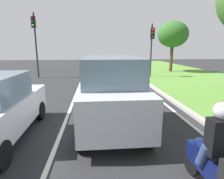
% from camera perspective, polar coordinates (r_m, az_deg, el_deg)
% --- Properties ---
extents(ground_plane, '(60.00, 60.00, 0.00)m').
position_cam_1_polar(ground_plane, '(12.08, -6.88, 0.16)').
color(ground_plane, '#262628').
extents(lane_line_center, '(0.12, 32.00, 0.01)m').
position_cam_1_polar(lane_line_center, '(12.12, -10.19, 0.11)').
color(lane_line_center, silver).
rests_on(lane_line_center, ground).
extents(lane_line_right_edge, '(0.12, 32.00, 0.01)m').
position_cam_1_polar(lane_line_right_edge, '(12.50, 9.85, 0.49)').
color(lane_line_right_edge, silver).
rests_on(lane_line_right_edge, ground).
extents(grass_verge_right, '(9.00, 48.00, 0.06)m').
position_cam_1_polar(grass_verge_right, '(14.55, 28.85, 0.91)').
color(grass_verge_right, '#548433').
rests_on(grass_verge_right, ground).
extents(curb_right, '(0.24, 48.00, 0.12)m').
position_cam_1_polar(curb_right, '(12.62, 12.06, 0.78)').
color(curb_right, '#9E9B93').
rests_on(curb_right, ground).
extents(car_suv_ahead, '(1.98, 4.51, 2.28)m').
position_cam_1_polar(car_suv_ahead, '(6.15, -0.43, -0.61)').
color(car_suv_ahead, '#B7BABF').
rests_on(car_suv_ahead, ground).
extents(motorcycle, '(0.40, 1.90, 1.01)m').
position_cam_1_polar(motorcycle, '(3.79, 28.92, -20.84)').
color(motorcycle, '#0C143F').
rests_on(motorcycle, ground).
extents(rider_person, '(0.50, 0.40, 1.16)m').
position_cam_1_polar(rider_person, '(3.55, 29.55, -11.95)').
color(rider_person, black).
rests_on(rider_person, ground).
extents(traffic_light_near_right, '(0.32, 0.50, 4.54)m').
position_cam_1_polar(traffic_light_near_right, '(16.95, 11.90, 13.77)').
color(traffic_light_near_right, '#2D2D2D').
rests_on(traffic_light_near_right, ground).
extents(traffic_light_overhead_left, '(0.32, 0.50, 5.38)m').
position_cam_1_polar(traffic_light_overhead_left, '(17.61, -22.22, 14.94)').
color(traffic_light_overhead_left, '#2D2D2D').
rests_on(traffic_light_overhead_left, ground).
extents(tree_roadside_far, '(3.14, 3.14, 5.25)m').
position_cam_1_polar(tree_roadside_far, '(21.41, 17.84, 15.47)').
color(tree_roadside_far, '#4C331E').
rests_on(tree_roadside_far, ground).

